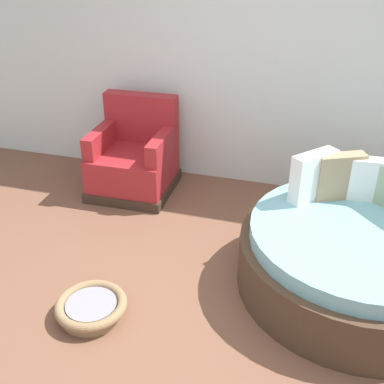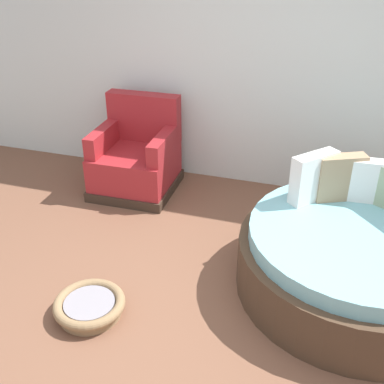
{
  "view_description": "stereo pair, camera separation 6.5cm",
  "coord_description": "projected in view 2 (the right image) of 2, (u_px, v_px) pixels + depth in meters",
  "views": [
    {
      "loc": [
        0.68,
        -2.31,
        2.44
      ],
      "look_at": [
        -0.26,
        0.92,
        0.55
      ],
      "focal_mm": 44.81,
      "sensor_mm": 36.0,
      "label": 1
    },
    {
      "loc": [
        0.75,
        -2.29,
        2.44
      ],
      "look_at": [
        -0.26,
        0.92,
        0.55
      ],
      "focal_mm": 44.81,
      "sensor_mm": 36.0,
      "label": 2
    }
  ],
  "objects": [
    {
      "name": "ground_plane",
      "position": [
        188.0,
        331.0,
        3.3
      ],
      "size": [
        8.0,
        8.0,
        0.02
      ],
      "primitive_type": "cube",
      "color": "brown"
    },
    {
      "name": "red_armchair",
      "position": [
        137.0,
        159.0,
        4.92
      ],
      "size": [
        0.82,
        0.82,
        0.94
      ],
      "color": "#38281E",
      "rests_on": "ground_plane"
    },
    {
      "name": "round_daybed",
      "position": [
        357.0,
        257.0,
        3.55
      ],
      "size": [
        1.75,
        1.75,
        0.92
      ],
      "color": "#473323",
      "rests_on": "ground_plane"
    },
    {
      "name": "pet_basket",
      "position": [
        90.0,
        306.0,
        3.39
      ],
      "size": [
        0.51,
        0.51,
        0.13
      ],
      "color": "#8E704C",
      "rests_on": "ground_plane"
    },
    {
      "name": "back_wall",
      "position": [
        262.0,
        58.0,
        4.59
      ],
      "size": [
        8.0,
        0.12,
        2.63
      ],
      "primitive_type": "cube",
      "color": "silver",
      "rests_on": "ground_plane"
    }
  ]
}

